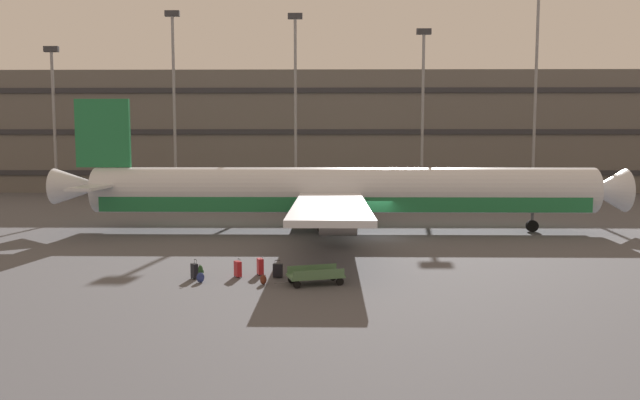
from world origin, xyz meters
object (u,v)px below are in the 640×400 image
suitcase_scuffed (238,269)px  baggage_cart (315,276)px  backpack_small (200,278)px  backpack_purple (201,270)px  suitcase_black (278,270)px  suitcase_red (260,266)px  suitcase_laid_flat (194,271)px  backpack_teal (263,280)px  airliner (338,192)px

suitcase_scuffed → baggage_cart: (3.91, -1.48, -0.00)m
backpack_small → backpack_purple: 1.65m
backpack_small → baggage_cart: 5.55m
suitcase_black → suitcase_red: (-0.95, 0.66, 0.07)m
suitcase_red → suitcase_laid_flat: bearing=-163.6°
backpack_teal → suitcase_scuffed: bearing=132.5°
suitcase_scuffed → baggage_cart: bearing=-20.7°
airliner → suitcase_red: airliner is taller
suitcase_red → baggage_cart: (2.85, -2.01, -0.02)m
suitcase_black → suitcase_red: bearing=145.0°
suitcase_laid_flat → baggage_cart: suitcase_laid_flat is taller
suitcase_black → suitcase_scuffed: (-2.01, 0.14, 0.05)m
airliner → backpack_small: (-6.95, -17.04, -2.76)m
suitcase_black → backpack_purple: bearing=171.7°
backpack_small → baggage_cart: baggage_cart is taller
suitcase_red → airliner: bearing=74.5°
backpack_purple → suitcase_red: bearing=1.6°
suitcase_black → baggage_cart: 2.33m
airliner → backpack_teal: size_ratio=82.95×
backpack_purple → suitcase_scuffed: bearing=-12.8°
suitcase_black → backpack_teal: suitcase_black is taller
suitcase_black → suitcase_laid_flat: 4.11m
suitcase_red → suitcase_laid_flat: (-3.16, -0.93, -0.04)m
suitcase_black → backpack_purple: suitcase_black is taller
suitcase_laid_flat → backpack_purple: (0.13, 0.84, -0.16)m
suitcase_scuffed → backpack_purple: suitcase_scuffed is taller
airliner → backpack_purple: bearing=-115.3°
backpack_small → backpack_teal: size_ratio=1.02×
suitcase_red → backpack_small: 3.19m
suitcase_scuffed → baggage_cart: 4.18m
suitcase_laid_flat → suitcase_black: bearing=3.7°
baggage_cart → suitcase_scuffed: bearing=159.3°
suitcase_black → baggage_cart: bearing=-35.3°
suitcase_red → backpack_teal: size_ratio=1.82×
suitcase_laid_flat → baggage_cart: size_ratio=0.29×
suitcase_black → suitcase_laid_flat: bearing=-176.3°
suitcase_laid_flat → suitcase_scuffed: (2.09, 0.40, 0.02)m
suitcase_scuffed → suitcase_black: bearing=-3.9°
suitcase_scuffed → backpack_teal: (1.44, -1.58, -0.20)m
suitcase_red → backpack_teal: bearing=-79.8°
suitcase_laid_flat → backpack_small: suitcase_laid_flat is taller
airliner → suitcase_scuffed: 16.93m
backpack_teal → backpack_small: bearing=172.5°
backpack_small → backpack_purple: bearing=101.6°
airliner → suitcase_laid_flat: size_ratio=44.75×
backpack_teal → backpack_purple: backpack_purple is taller
suitcase_laid_flat → suitcase_scuffed: size_ratio=1.04×
suitcase_red → backpack_purple: (-3.02, -0.08, -0.20)m
suitcase_laid_flat → suitcase_red: bearing=16.4°
suitcase_laid_flat → backpack_teal: size_ratio=1.85×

